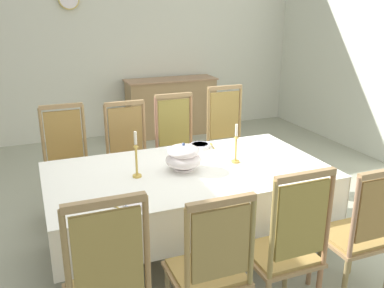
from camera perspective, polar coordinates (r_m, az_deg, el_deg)
ground at (r=3.93m, az=-1.92°, el=-12.56°), size 6.41×6.66×0.04m
back_wall at (r=6.65m, az=-12.38°, el=15.70°), size 6.41×0.08×3.47m
dining_table at (r=3.39m, az=-0.49°, el=-4.63°), size 2.21×1.20×0.75m
tablecloth at (r=3.39m, az=-0.49°, el=-4.85°), size 2.23×1.22×0.36m
chair_south_a at (r=2.39m, az=-11.51°, el=-18.68°), size 0.44×0.42×1.15m
chair_north_a at (r=4.18m, az=-16.64°, el=-2.55°), size 0.44×0.42×1.12m
chair_south_b at (r=2.56m, az=2.54°, el=-16.50°), size 0.44×0.42×1.04m
chair_north_b at (r=4.26m, az=-8.53°, el=-1.65°), size 0.44×0.42×1.10m
chair_south_c at (r=2.77m, az=12.80°, el=-13.51°), size 0.44×0.42×1.11m
chair_north_c at (r=4.40m, az=-1.92°, el=-0.63°), size 0.44×0.42×1.13m
chair_south_d at (r=3.12m, az=21.96°, el=-11.04°), size 0.44×0.42×1.04m
chair_north_d at (r=4.62m, az=5.01°, el=0.43°), size 0.44×0.42×1.18m
soup_tureen at (r=3.31m, az=-1.16°, el=-1.78°), size 0.29×0.29×0.23m
candlestick_west at (r=3.19m, az=-7.61°, el=-2.02°), size 0.07×0.07×0.36m
candlestick_east at (r=3.48m, az=6.01°, el=-0.47°), size 0.07×0.07×0.33m
bowl_near_left at (r=2.78m, az=-7.79°, el=-8.10°), size 0.16×0.16×0.03m
bowl_near_right at (r=3.86m, az=1.10°, el=-0.18°), size 0.18×0.18×0.04m
spoon_primary at (r=2.79m, az=-10.24°, el=-8.44°), size 0.07×0.17×0.01m
spoon_secondary at (r=3.94m, az=2.64°, el=-0.07°), size 0.05×0.18×0.01m
sideboard at (r=6.76m, az=-2.86°, el=5.12°), size 1.44×0.48×0.90m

